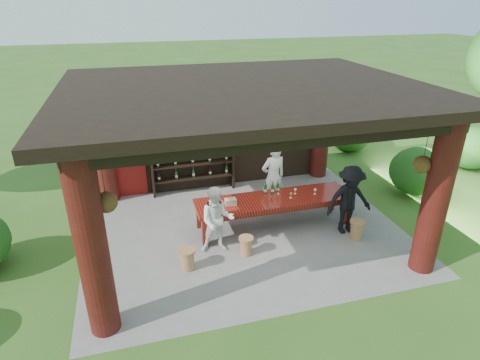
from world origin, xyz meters
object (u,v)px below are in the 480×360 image
object	(u,v)px
host	(273,177)
guest_woman	(217,220)
stool_far_left	(187,259)
napkin_basket	(231,202)
wine_shelf	(193,157)
stool_near_right	(357,229)
tasting_table	(274,202)
guest_man	(349,200)
stool_near_left	(246,245)

from	to	relation	value
host	guest_woman	world-z (taller)	host
stool_far_left	napkin_basket	size ratio (longest dim) A/B	1.79
stool_far_left	guest_woman	xyz separation A→B (m)	(0.75, 0.49, 0.52)
wine_shelf	stool_near_right	size ratio (longest dim) A/B	4.96
napkin_basket	tasting_table	bearing A→B (deg)	1.44
guest_man	napkin_basket	size ratio (longest dim) A/B	6.53
wine_shelf	host	world-z (taller)	wine_shelf
wine_shelf	stool_near_left	distance (m)	3.58
guest_woman	stool_far_left	bearing A→B (deg)	-137.33
stool_near_right	guest_man	xyz separation A→B (m)	(-0.08, 0.34, 0.60)
wine_shelf	stool_near_left	xyz separation A→B (m)	(0.57, -3.43, -0.81)
stool_near_right	napkin_basket	world-z (taller)	napkin_basket
wine_shelf	guest_woman	bearing A→B (deg)	-89.74
stool_near_right	stool_far_left	size ratio (longest dim) A/B	1.02
guest_man	napkin_basket	bearing A→B (deg)	166.97
guest_woman	guest_man	bearing A→B (deg)	8.34
tasting_table	stool_near_left	world-z (taller)	tasting_table
stool_near_left	stool_far_left	size ratio (longest dim) A/B	0.92
tasting_table	stool_far_left	xyz separation A→B (m)	(-2.29, -1.17, -0.39)
stool_near_left	host	bearing A→B (deg)	55.12
host	tasting_table	bearing A→B (deg)	61.33
napkin_basket	stool_far_left	bearing A→B (deg)	-136.73
tasting_table	stool_near_right	size ratio (longest dim) A/B	8.01
stool_near_left	stool_near_right	xyz separation A→B (m)	(2.66, -0.08, 0.02)
stool_far_left	host	world-z (taller)	host
wine_shelf	guest_man	world-z (taller)	wine_shelf
guest_woman	tasting_table	bearing A→B (deg)	33.03
stool_far_left	wine_shelf	bearing A→B (deg)	78.46
stool_near_right	stool_far_left	bearing A→B (deg)	-178.61
tasting_table	stool_near_right	bearing A→B (deg)	-32.61
stool_near_left	stool_near_right	bearing A→B (deg)	-1.64
stool_far_left	stool_near_right	bearing A→B (deg)	1.39
tasting_table	napkin_basket	bearing A→B (deg)	-178.56
stool_near_left	guest_man	world-z (taller)	guest_man
stool_far_left	host	xyz separation A→B (m)	(2.54, 1.94, 0.68)
napkin_basket	guest_man	bearing A→B (deg)	-14.76
host	guest_man	world-z (taller)	host
guest_man	tasting_table	bearing A→B (deg)	157.08
wine_shelf	stool_far_left	size ratio (longest dim) A/B	5.04
stool_near_right	guest_woman	size ratio (longest dim) A/B	0.31
wine_shelf	guest_man	distance (m)	4.47
tasting_table	stool_far_left	size ratio (longest dim) A/B	8.14
stool_near_right	stool_far_left	world-z (taller)	stool_near_right
wine_shelf	guest_woman	xyz separation A→B (m)	(0.01, -3.11, -0.27)
guest_woman	guest_man	size ratio (longest dim) A/B	0.90
wine_shelf	stool_far_left	xyz separation A→B (m)	(-0.74, -3.61, -0.79)
guest_man	stool_near_right	bearing A→B (deg)	-74.80
stool_near_right	guest_man	distance (m)	0.69
host	guest_woman	bearing A→B (deg)	28.28
stool_near_left	host	size ratio (longest dim) A/B	0.23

